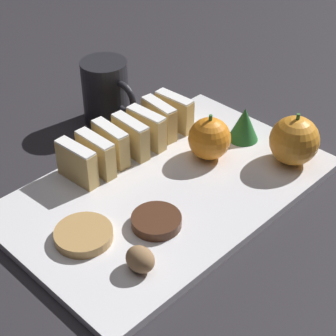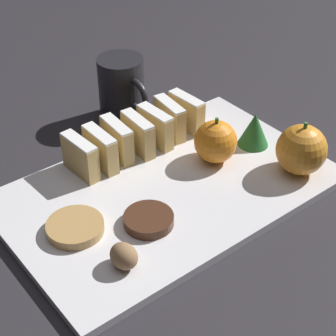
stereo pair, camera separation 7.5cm
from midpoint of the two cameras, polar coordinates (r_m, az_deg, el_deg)
The scene contains 16 objects.
ground_plane at distance 0.77m, azimuth 2.77°, elevation -2.61°, with size 6.00×6.00×0.00m, color #28262B.
serving_platter at distance 0.77m, azimuth 2.78°, elevation -2.26°, with size 0.28×0.44×0.01m.
stollen_slice_front at distance 0.77m, azimuth -6.21°, elevation 1.03°, with size 0.07×0.02×0.06m.
stollen_slice_second at distance 0.79m, azimuth -4.21°, elevation 1.81°, with size 0.07×0.02×0.06m.
stollen_slice_third at distance 0.80m, azimuth -2.58°, elevation 2.78°, with size 0.07×0.02×0.06m.
stollen_slice_fourth at distance 0.82m, azimuth -0.47°, elevation 3.33°, with size 0.07×0.02×0.06m.
stollen_slice_fifth at distance 0.83m, azimuth 1.25°, elevation 4.07°, with size 0.07×0.02×0.06m.
stollen_slice_sixth at distance 0.85m, azimuth 2.67°, elevation 4.93°, with size 0.07×0.03×0.06m.
stollen_slice_back at distance 0.87m, azimuth 4.33°, elevation 5.56°, with size 0.07×0.02×0.06m.
orange_near at distance 0.80m, azimuth 16.03°, elevation 1.71°, with size 0.07×0.07×0.08m.
orange_far at distance 0.80m, azimuth 7.52°, elevation 2.58°, with size 0.06×0.06×0.07m.
walnut at distance 0.64m, azimuth -1.17°, elevation -9.08°, with size 0.04×0.03×0.03m.
chocolate_cookie at distance 0.70m, azimuth 1.07°, elevation -5.40°, with size 0.06×0.06×0.01m.
gingerbread_cookie at distance 0.70m, azimuth -6.53°, elevation -6.00°, with size 0.07×0.07×0.01m.
evergreen_sprig at distance 0.84m, azimuth 11.35°, elevation 3.74°, with size 0.05×0.05×0.05m.
coffee_mug at distance 0.91m, azimuth -2.34°, elevation 8.00°, with size 0.11×0.07×0.10m.
Camera 2 is at (0.47, -0.37, 0.49)m, focal length 60.00 mm.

